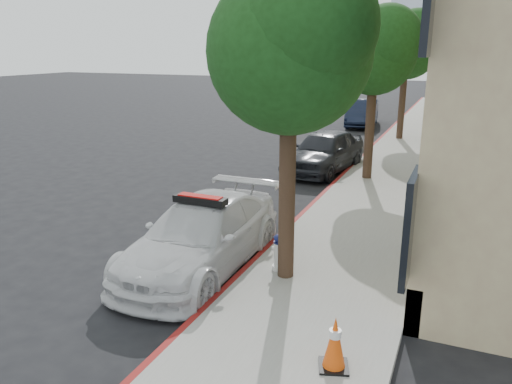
{
  "coord_description": "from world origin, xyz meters",
  "views": [
    {
      "loc": [
        5.76,
        -10.19,
        4.33
      ],
      "look_at": [
        1.32,
        0.3,
        1.0
      ],
      "focal_mm": 35.0,
      "sensor_mm": 36.0,
      "label": 1
    }
  ],
  "objects_px": {
    "police_car": "(201,235)",
    "parked_car_mid": "(324,151)",
    "parked_car_far": "(362,113)",
    "traffic_cone": "(335,343)",
    "fire_hydrant": "(279,253)"
  },
  "relations": [
    {
      "from": "traffic_cone",
      "to": "parked_car_mid",
      "type": "bearing_deg",
      "value": 106.12
    },
    {
      "from": "parked_car_mid",
      "to": "traffic_cone",
      "type": "xyz_separation_m",
      "value": [
        3.26,
        -11.27,
        -0.22
      ]
    },
    {
      "from": "police_car",
      "to": "fire_hydrant",
      "type": "xyz_separation_m",
      "value": [
        1.6,
        0.19,
        -0.18
      ]
    },
    {
      "from": "parked_car_mid",
      "to": "traffic_cone",
      "type": "relative_size",
      "value": 5.76
    },
    {
      "from": "parked_car_far",
      "to": "parked_car_mid",
      "type": "bearing_deg",
      "value": -92.24
    },
    {
      "from": "fire_hydrant",
      "to": "traffic_cone",
      "type": "height_order",
      "value": "traffic_cone"
    },
    {
      "from": "police_car",
      "to": "parked_car_mid",
      "type": "relative_size",
      "value": 1.08
    },
    {
      "from": "parked_car_mid",
      "to": "parked_car_far",
      "type": "distance_m",
      "value": 11.29
    },
    {
      "from": "traffic_cone",
      "to": "police_car",
      "type": "bearing_deg",
      "value": 144.22
    },
    {
      "from": "police_car",
      "to": "parked_car_far",
      "type": "relative_size",
      "value": 1.07
    },
    {
      "from": "fire_hydrant",
      "to": "traffic_cone",
      "type": "relative_size",
      "value": 0.96
    },
    {
      "from": "police_car",
      "to": "fire_hydrant",
      "type": "relative_size",
      "value": 6.46
    },
    {
      "from": "parked_car_mid",
      "to": "fire_hydrant",
      "type": "relative_size",
      "value": 5.97
    },
    {
      "from": "police_car",
      "to": "parked_car_far",
      "type": "xyz_separation_m",
      "value": [
        -0.81,
        20.11,
        0.04
      ]
    },
    {
      "from": "police_car",
      "to": "fire_hydrant",
      "type": "height_order",
      "value": "police_car"
    }
  ]
}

